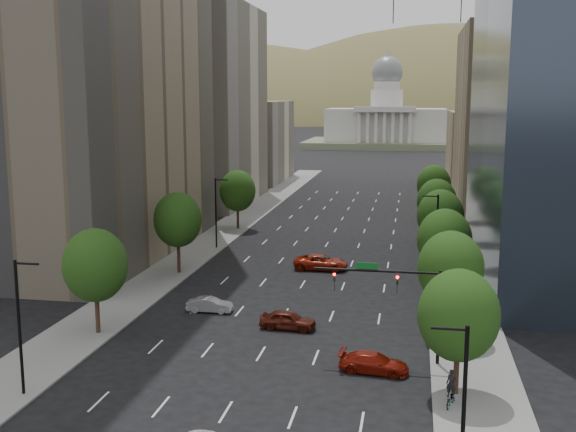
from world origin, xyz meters
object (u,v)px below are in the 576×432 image
Objects in this scene: capitol at (386,124)px; car_red_near at (374,363)px; car_maroon at (288,320)px; traffic_signal at (404,294)px; car_red_far at (321,262)px; car_silver at (210,305)px; cyclist at (451,394)px.

capitol reaches higher than car_red_near.
capitol is 213.91m from car_maroon.
capitol is (-10.53, 219.71, 3.40)m from traffic_signal.
car_red_near is at bearing -133.08° from car_maroon.
car_red_near is at bearing -164.14° from car_red_far.
traffic_signal is at bearing -121.27° from car_silver.
traffic_signal is 28.48m from car_red_far.
cyclist is at bearing -158.36° from car_red_far.
car_maroon is at bearing 49.45° from car_red_near.
car_red_far is 2.54× the size of cyclist.
car_maroon is 0.78× the size of car_red_far.
capitol is 14.67× the size of car_silver.
car_red_near is 29.56m from car_red_far.
car_red_near is at bearing -129.63° from car_silver.
cyclist is (20.33, -16.32, 0.27)m from car_silver.
cyclist reaches higher than car_silver.
car_maroon is at bearing -178.99° from car_red_far.
cyclist reaches higher than car_red_near.
car_silver is (-17.25, 9.28, -4.50)m from traffic_signal.
traffic_signal is 8.77m from cyclist.
capitol is 227.28m from cyclist.
capitol is 9.99× the size of car_red_far.
cyclist is at bearing -131.74° from car_silver.
car_red_near is (8.57, -221.80, -7.87)m from capitol.
cyclist is at bearing -66.38° from traffic_signal.
traffic_signal is 219.99m from capitol.
traffic_signal is 0.15× the size of capitol.
car_red_far is at bearing 126.77° from cyclist.
capitol is 210.68m from car_silver.
car_silver is at bearing 70.29° from car_maroon.
car_red_near is 1.19× the size of car_silver.
capitol reaches higher than traffic_signal.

